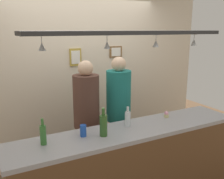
{
  "coord_description": "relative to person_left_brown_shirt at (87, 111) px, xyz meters",
  "views": [
    {
      "loc": [
        -1.41,
        -2.57,
        2.05
      ],
      "look_at": [
        0.0,
        0.1,
        1.33
      ],
      "focal_mm": 40.54,
      "sensor_mm": 36.0,
      "label": 1
    }
  ],
  "objects": [
    {
      "name": "hanging_wineglass_center",
      "position": [
        1.11,
        -0.7,
        0.9
      ],
      "size": [
        0.07,
        0.07,
        0.13
      ],
      "color": "silver",
      "rests_on": "overhead_glass_rack"
    },
    {
      "name": "hanging_wineglass_center_left",
      "position": [
        0.54,
        -0.71,
        0.9
      ],
      "size": [
        0.07,
        0.07,
        0.13
      ],
      "color": "silver",
      "rests_on": "overhead_glass_rack"
    },
    {
      "name": "picture_frame_upper_small",
      "position": [
        0.81,
        0.68,
        0.68
      ],
      "size": [
        0.22,
        0.02,
        0.18
      ],
      "color": "brown",
      "rests_on": "back_wall"
    },
    {
      "name": "bar_counter",
      "position": [
        0.23,
        -0.88,
        -0.35
      ],
      "size": [
        2.7,
        0.55,
        0.97
      ],
      "color": "#99999E",
      "rests_on": "ground_plane"
    },
    {
      "name": "drink_can",
      "position": [
        -0.31,
        -0.66,
        0.03
      ],
      "size": [
        0.07,
        0.07,
        0.12
      ],
      "primitive_type": "cylinder",
      "color": "#1E4CB2",
      "rests_on": "bar_counter"
    },
    {
      "name": "hanging_wineglass_far_left",
      "position": [
        -0.66,
        -0.62,
        0.9
      ],
      "size": [
        0.07,
        0.07,
        0.13
      ],
      "color": "silver",
      "rests_on": "overhead_glass_rack"
    },
    {
      "name": "person_right_teal_shirt",
      "position": [
        0.48,
        0.0,
        0.01
      ],
      "size": [
        0.34,
        0.34,
        1.69
      ],
      "color": "#2D334C",
      "rests_on": "ground_plane"
    },
    {
      "name": "bottle_beer_green_import",
      "position": [
        -0.71,
        -0.66,
        0.07
      ],
      "size": [
        0.06,
        0.06,
        0.26
      ],
      "color": "#336B2D",
      "rests_on": "bar_counter"
    },
    {
      "name": "hanging_wineglass_left",
      "position": [
        -0.04,
        -0.69,
        0.9
      ],
      "size": [
        0.07,
        0.07,
        0.13
      ],
      "color": "silver",
      "rests_on": "overhead_glass_rack"
    },
    {
      "name": "picture_frame_crest",
      "position": [
        0.12,
        0.68,
        0.63
      ],
      "size": [
        0.18,
        0.02,
        0.26
      ],
      "color": "#B29338",
      "rests_on": "back_wall"
    },
    {
      "name": "overhead_glass_rack",
      "position": [
        0.23,
        -0.67,
        1.01
      ],
      "size": [
        2.2,
        0.36,
        0.04
      ],
      "primitive_type": "cube",
      "color": "black"
    },
    {
      "name": "cupcake",
      "position": [
        0.83,
        -0.61,
        0.0
      ],
      "size": [
        0.06,
        0.06,
        0.08
      ],
      "color": "beige",
      "rests_on": "bar_counter"
    },
    {
      "name": "back_wall",
      "position": [
        0.23,
        0.73,
        0.29
      ],
      "size": [
        4.4,
        0.06,
        2.6
      ],
      "primitive_type": "cube",
      "color": "beige",
      "rests_on": "ground_plane"
    },
    {
      "name": "bottle_soda_clear",
      "position": [
        0.24,
        -0.63,
        0.06
      ],
      "size": [
        0.06,
        0.06,
        0.23
      ],
      "color": "silver",
      "rests_on": "bar_counter"
    },
    {
      "name": "bottle_champagne_green",
      "position": [
        -0.12,
        -0.75,
        0.09
      ],
      "size": [
        0.08,
        0.08,
        0.3
      ],
      "color": "#2D5623",
      "rests_on": "bar_counter"
    },
    {
      "name": "person_left_brown_shirt",
      "position": [
        0.0,
        0.0,
        0.0
      ],
      "size": [
        0.34,
        0.34,
        1.67
      ],
      "color": "#2D334C",
      "rests_on": "ground_plane"
    }
  ]
}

